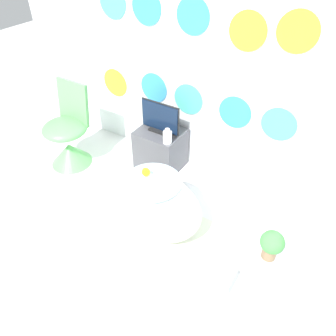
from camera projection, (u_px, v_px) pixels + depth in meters
ground_plane at (44, 309)px, 2.35m from camera, size 12.00×12.00×0.00m
wall_back_dotted at (193, 43)px, 2.90m from camera, size 4.24×0.05×2.60m
rug at (153, 233)px, 2.89m from camera, size 0.97×0.81×0.01m
bathtub at (153, 205)px, 2.76m from camera, size 0.87×0.58×0.56m
rubber_duck at (146, 172)px, 2.60m from camera, size 0.07×0.08×0.08m
chair at (68, 140)px, 3.51m from camera, size 0.47×0.47×0.89m
tv_cabinet at (161, 149)px, 3.49m from camera, size 0.46×0.40×0.45m
tv at (160, 119)px, 3.26m from camera, size 0.43×0.12×0.32m
vase at (167, 137)px, 3.15m from camera, size 0.09×0.09×0.15m
side_table at (265, 265)px, 2.18m from camera, size 0.42×0.36×0.49m
potted_plant_left at (272, 244)px, 2.04m from camera, size 0.15×0.15×0.22m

